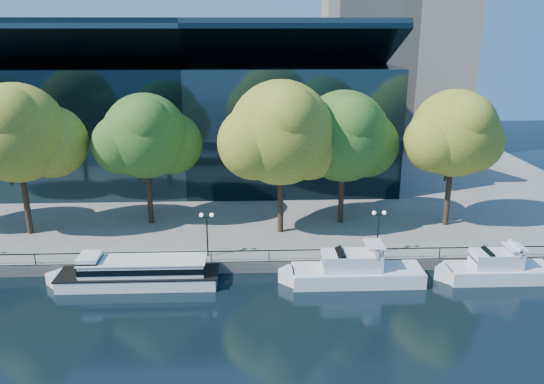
{
  "coord_description": "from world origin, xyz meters",
  "views": [
    {
      "loc": [
        3.63,
        -38.97,
        20.37
      ],
      "look_at": [
        5.45,
        8.0,
        5.78
      ],
      "focal_mm": 35.0,
      "sensor_mm": 36.0,
      "label": 1
    }
  ],
  "objects_px": {
    "tree_4": "(346,138)",
    "lamp_1": "(207,224)",
    "tree_3": "(283,135)",
    "tree_5": "(456,135)",
    "cruiser_far": "(495,268)",
    "tree_2": "(147,138)",
    "tour_boat": "(134,272)",
    "tree_1": "(18,135)",
    "cruiser_near": "(352,271)",
    "lamp_2": "(379,222)"
  },
  "relations": [
    {
      "from": "lamp_1",
      "to": "cruiser_far",
      "type": "bearing_deg",
      "value": -8.4
    },
    {
      "from": "tree_1",
      "to": "tree_4",
      "type": "height_order",
      "value": "tree_1"
    },
    {
      "from": "tour_boat",
      "to": "lamp_1",
      "type": "bearing_deg",
      "value": 30.06
    },
    {
      "from": "tree_4",
      "to": "lamp_2",
      "type": "relative_size",
      "value": 3.38
    },
    {
      "from": "tree_2",
      "to": "tree_5",
      "type": "xyz_separation_m",
      "value": [
        30.37,
        -1.72,
        0.38
      ]
    },
    {
      "from": "cruiser_near",
      "to": "tree_2",
      "type": "height_order",
      "value": "tree_2"
    },
    {
      "from": "tree_3",
      "to": "lamp_2",
      "type": "xyz_separation_m",
      "value": [
        8.17,
        -5.57,
        -6.76
      ]
    },
    {
      "from": "cruiser_far",
      "to": "tour_boat",
      "type": "bearing_deg",
      "value": 179.53
    },
    {
      "from": "tour_boat",
      "to": "cruiser_far",
      "type": "xyz_separation_m",
      "value": [
        30.14,
        -0.24,
        -0.13
      ]
    },
    {
      "from": "tour_boat",
      "to": "tree_4",
      "type": "bearing_deg",
      "value": 30.77
    },
    {
      "from": "tree_1",
      "to": "tree_3",
      "type": "bearing_deg",
      "value": -1.18
    },
    {
      "from": "tree_1",
      "to": "tree_4",
      "type": "bearing_deg",
      "value": 3.6
    },
    {
      "from": "cruiser_far",
      "to": "tree_2",
      "type": "height_order",
      "value": "tree_2"
    },
    {
      "from": "tree_1",
      "to": "tree_2",
      "type": "height_order",
      "value": "tree_1"
    },
    {
      "from": "tour_boat",
      "to": "tree_1",
      "type": "distance_m",
      "value": 18.02
    },
    {
      "from": "tree_1",
      "to": "lamp_2",
      "type": "bearing_deg",
      "value": -10.49
    },
    {
      "from": "tree_5",
      "to": "lamp_2",
      "type": "distance_m",
      "value": 12.95
    },
    {
      "from": "tour_boat",
      "to": "cruiser_near",
      "type": "xyz_separation_m",
      "value": [
        17.98,
        -0.31,
        -0.07
      ]
    },
    {
      "from": "tree_1",
      "to": "tree_2",
      "type": "bearing_deg",
      "value": 12.73
    },
    {
      "from": "tree_2",
      "to": "lamp_2",
      "type": "height_order",
      "value": "tree_2"
    },
    {
      "from": "tour_boat",
      "to": "cruiser_far",
      "type": "height_order",
      "value": "cruiser_far"
    },
    {
      "from": "tree_2",
      "to": "tree_3",
      "type": "relative_size",
      "value": 0.9
    },
    {
      "from": "tree_4",
      "to": "tree_1",
      "type": "bearing_deg",
      "value": -176.4
    },
    {
      "from": "tour_boat",
      "to": "cruiser_far",
      "type": "bearing_deg",
      "value": -0.47
    },
    {
      "from": "lamp_1",
      "to": "lamp_2",
      "type": "xyz_separation_m",
      "value": [
        15.13,
        0.0,
        0.0
      ]
    },
    {
      "from": "tree_3",
      "to": "lamp_1",
      "type": "relative_size",
      "value": 3.7
    },
    {
      "from": "tour_boat",
      "to": "cruiser_near",
      "type": "relative_size",
      "value": 1.19
    },
    {
      "from": "tree_3",
      "to": "lamp_2",
      "type": "bearing_deg",
      "value": -34.32
    },
    {
      "from": "tour_boat",
      "to": "tree_3",
      "type": "height_order",
      "value": "tree_3"
    },
    {
      "from": "tour_boat",
      "to": "lamp_1",
      "type": "xyz_separation_m",
      "value": [
        5.79,
        3.35,
        2.83
      ]
    },
    {
      "from": "tour_boat",
      "to": "tree_3",
      "type": "relative_size",
      "value": 0.96
    },
    {
      "from": "tree_1",
      "to": "lamp_2",
      "type": "height_order",
      "value": "tree_1"
    },
    {
      "from": "lamp_1",
      "to": "lamp_2",
      "type": "bearing_deg",
      "value": 0.0
    },
    {
      "from": "lamp_1",
      "to": "tree_3",
      "type": "bearing_deg",
      "value": 38.69
    },
    {
      "from": "tour_boat",
      "to": "tree_5",
      "type": "height_order",
      "value": "tree_5"
    },
    {
      "from": "cruiser_far",
      "to": "tree_2",
      "type": "bearing_deg",
      "value": 158.25
    },
    {
      "from": "tree_1",
      "to": "tree_5",
      "type": "bearing_deg",
      "value": 1.17
    },
    {
      "from": "cruiser_near",
      "to": "tour_boat",
      "type": "bearing_deg",
      "value": 179.03
    },
    {
      "from": "tree_1",
      "to": "tree_4",
      "type": "relative_size",
      "value": 1.08
    },
    {
      "from": "tree_5",
      "to": "cruiser_far",
      "type": "bearing_deg",
      "value": -88.19
    },
    {
      "from": "cruiser_far",
      "to": "tree_3",
      "type": "bearing_deg",
      "value": 152.2
    },
    {
      "from": "tree_1",
      "to": "cruiser_near",
      "type": "bearing_deg",
      "value": -18.04
    },
    {
      "from": "tree_3",
      "to": "tree_5",
      "type": "relative_size",
      "value": 1.08
    },
    {
      "from": "tree_2",
      "to": "lamp_2",
      "type": "bearing_deg",
      "value": -21.94
    },
    {
      "from": "tree_1",
      "to": "tree_4",
      "type": "xyz_separation_m",
      "value": [
        31.06,
        1.95,
        -0.93
      ]
    },
    {
      "from": "tour_boat",
      "to": "lamp_1",
      "type": "distance_m",
      "value": 7.26
    },
    {
      "from": "tour_boat",
      "to": "lamp_1",
      "type": "height_order",
      "value": "lamp_1"
    },
    {
      "from": "tree_4",
      "to": "lamp_1",
      "type": "height_order",
      "value": "tree_4"
    },
    {
      "from": "tree_1",
      "to": "tree_3",
      "type": "xyz_separation_m",
      "value": [
        24.68,
        -0.51,
        -0.08
      ]
    },
    {
      "from": "cruiser_near",
      "to": "cruiser_far",
      "type": "height_order",
      "value": "cruiser_near"
    }
  ]
}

